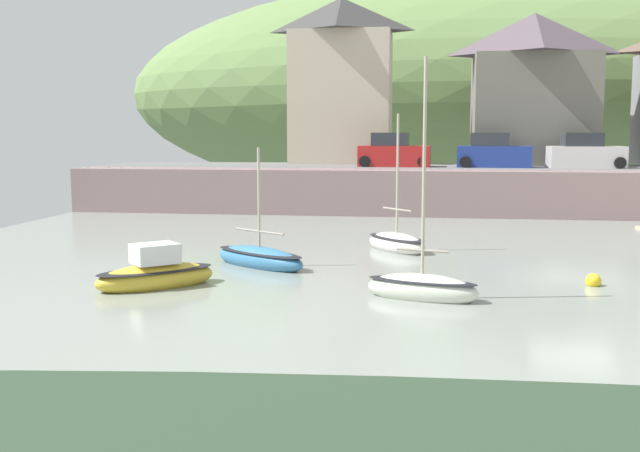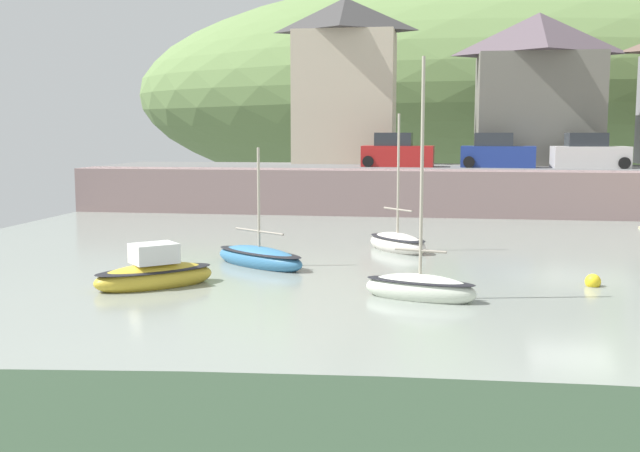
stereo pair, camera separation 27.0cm
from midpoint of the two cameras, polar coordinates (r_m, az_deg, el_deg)
name	(u,v)px [view 2 (the right image)]	position (r m, az deg, el deg)	size (l,w,h in m)	color
quay_seawall	(518,190)	(41.75, 14.68, 2.59)	(48.00, 9.40, 2.40)	gray
hillside_backdrop	(534,94)	(79.73, 15.67, 9.43)	(80.00, 44.00, 22.98)	#648348
waterfront_building_left	(345,80)	(49.57, 2.04, 10.81)	(6.58, 4.33, 10.34)	beige
waterfront_building_centre	(537,88)	(49.54, 15.99, 9.84)	(7.52, 6.21, 9.16)	slate
rowboat_small_beached	(259,258)	(25.63, -4.23, -2.37)	(3.87, 3.17, 4.13)	teal
sailboat_blue_trim	(155,274)	(22.73, -11.86, -3.52)	(3.56, 3.40, 1.45)	gold
sailboat_white_hull	(420,287)	(20.79, 7.81, -4.52)	(3.21, 1.75, 6.60)	silver
fishing_boat_green	(397,243)	(28.95, 6.04, -1.25)	(2.87, 3.03, 5.30)	silver
parked_car_near_slipway	(397,153)	(44.70, 5.91, 5.44)	(4.16, 1.86, 1.95)	#B1201F
parked_car_by_wall	(497,153)	(44.76, 13.19, 5.30)	(4.24, 2.07, 1.95)	navy
parked_car_end_of_row	(589,153)	(45.41, 19.53, 5.10)	(4.17, 1.89, 1.95)	silver
mooring_buoy	(593,282)	(23.70, 19.91, -3.90)	(0.46, 0.46, 0.46)	yellow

